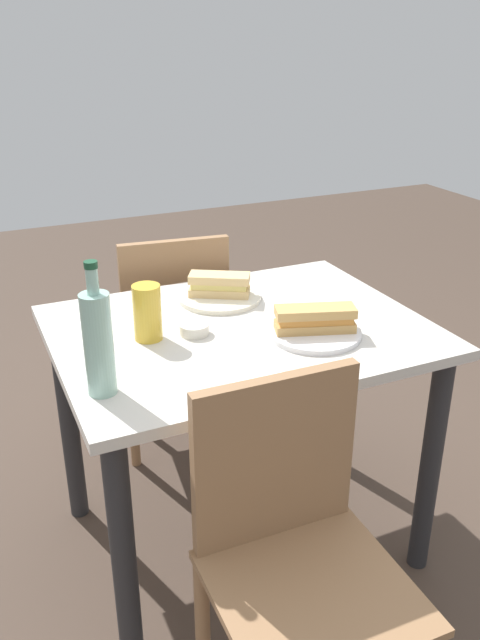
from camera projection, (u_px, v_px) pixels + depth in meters
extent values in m
plane|color=#47382D|center=(240.00, 536.00, 2.16)|extent=(8.00, 8.00, 0.00)
cube|color=beige|center=(240.00, 331.00, 1.86)|extent=(1.03, 0.79, 0.03)
cylinder|color=#262628|center=(124.00, 563.00, 1.56)|extent=(0.06, 0.06, 0.73)
cylinder|color=#262628|center=(430.00, 467.00, 1.90)|extent=(0.06, 0.06, 0.73)
cylinder|color=#262628|center=(69.00, 422.00, 2.12)|extent=(0.06, 0.06, 0.73)
cylinder|color=#262628|center=(313.00, 367.00, 2.46)|extent=(0.06, 0.06, 0.73)
cube|color=#936B47|center=(168.00, 329.00, 2.53)|extent=(0.45, 0.45, 0.02)
cube|color=#936B47|center=(176.00, 296.00, 2.28)|extent=(0.38, 0.08, 0.40)
cylinder|color=#936B47|center=(203.00, 357.00, 2.83)|extent=(0.04, 0.04, 0.46)
cylinder|color=#936B47|center=(119.00, 369.00, 2.74)|extent=(0.04, 0.04, 0.46)
cylinder|color=#936B47|center=(226.00, 398.00, 2.52)|extent=(0.04, 0.04, 0.46)
cylinder|color=#936B47|center=(133.00, 413.00, 2.42)|extent=(0.04, 0.04, 0.46)
cube|color=#936B47|center=(312.00, 591.00, 1.36)|extent=(0.41, 0.41, 0.02)
cube|color=#936B47|center=(275.00, 458.00, 1.42)|extent=(0.38, 0.04, 0.40)
cylinder|color=#936B47|center=(203.00, 635.00, 1.54)|extent=(0.04, 0.04, 0.46)
cylinder|color=#936B47|center=(336.00, 588.00, 1.67)|extent=(0.04, 0.04, 0.46)
cylinder|color=white|center=(314.00, 333.00, 1.79)|extent=(0.26, 0.26, 0.01)
cube|color=tan|center=(315.00, 326.00, 1.79)|extent=(0.23, 0.14, 0.02)
cube|color=#CC8438|center=(315.00, 319.00, 1.78)|extent=(0.21, 0.12, 0.02)
cube|color=tan|center=(315.00, 312.00, 1.77)|extent=(0.23, 0.14, 0.02)
cube|color=silver|center=(325.00, 321.00, 1.84)|extent=(0.10, 0.05, 0.00)
cube|color=#59331E|center=(293.00, 320.00, 1.84)|extent=(0.08, 0.04, 0.01)
cylinder|color=silver|center=(220.00, 297.00, 2.03)|extent=(0.26, 0.26, 0.01)
cube|color=#DBB77A|center=(220.00, 291.00, 2.02)|extent=(0.19, 0.15, 0.02)
cube|color=#DBC66B|center=(219.00, 285.00, 2.01)|extent=(0.18, 0.14, 0.02)
cube|color=#DBB77A|center=(219.00, 278.00, 2.00)|extent=(0.19, 0.15, 0.02)
cube|color=silver|center=(234.00, 288.00, 2.07)|extent=(0.09, 0.07, 0.00)
cube|color=#59331E|center=(206.00, 286.00, 2.09)|extent=(0.07, 0.05, 0.01)
cylinder|color=#99C6B7|center=(99.00, 345.00, 1.47)|extent=(0.07, 0.07, 0.24)
cylinder|color=#99C6B7|center=(92.00, 281.00, 1.41)|extent=(0.03, 0.03, 0.06)
cylinder|color=#19472D|center=(91.00, 265.00, 1.39)|extent=(0.03, 0.03, 0.02)
cylinder|color=gold|center=(147.00, 313.00, 1.75)|extent=(0.08, 0.08, 0.15)
cylinder|color=silver|center=(194.00, 329.00, 1.80)|extent=(0.08, 0.08, 0.03)
cube|color=white|center=(251.00, 369.00, 1.62)|extent=(0.15, 0.15, 0.00)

